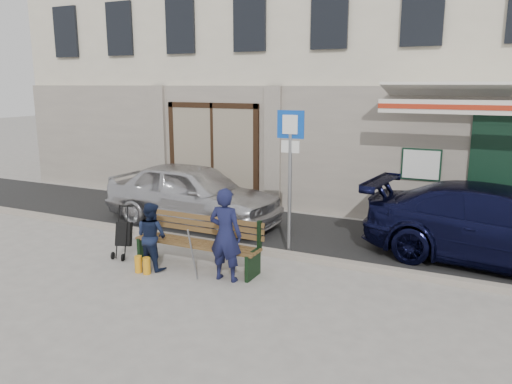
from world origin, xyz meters
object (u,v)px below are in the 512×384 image
Objects in this scene: car_navy at (503,227)px; parking_sign at (290,159)px; man at (226,235)px; woman at (151,236)px; stroller at (124,235)px; car_silver at (193,193)px; bench at (195,243)px.

parking_sign is (-3.69, -1.20, 1.15)m from car_navy.
man is at bearing 130.08° from car_navy.
woman is 0.90m from stroller.
car_silver is at bearing -50.28° from man.
stroller is at bearing -5.26° from man.
man reaches higher than car_navy.
woman is 1.23× the size of stroller.
car_navy is 4.07× the size of woman.
parking_sign reaches higher than bench.
stroller is (-2.30, 0.14, -0.36)m from man.
parking_sign is at bearing 9.23° from stroller.
woman is at bearing 2.31° from man.
car_navy is at bearing 27.03° from bench.
man is at bearing -109.83° from parking_sign.
woman is at bearing -159.08° from car_silver.
car_navy is 4.05m from parking_sign.
car_silver is 3.53× the size of woman.
woman is (-1.93, -1.73, -1.26)m from parking_sign.
bench is at bearing -22.06° from man.
car_silver is 2.96m from woman.
man is at bearing -22.45° from stroller.
car_silver is at bearing -63.58° from woman.
car_silver is 2.70× the size of man.
woman reaches higher than stroller.
parking_sign is 2.81× the size of stroller.
man is at bearing -136.12° from car_silver.
woman reaches higher than bench.
man is at bearing -20.27° from bench.
car_silver is 2.90m from bench.
car_navy reaches higher than stroller.
man reaches higher than woman.
man is (-0.48, -1.63, -1.08)m from parking_sign.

